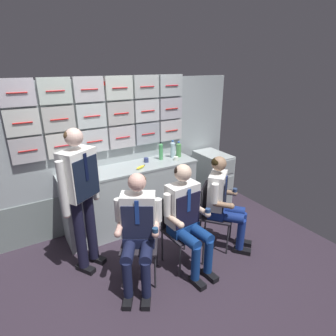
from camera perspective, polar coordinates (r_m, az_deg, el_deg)
ground at (r=3.54m, az=-2.63°, el=-20.94°), size 4.80×4.80×0.04m
galley_bulkhead at (r=4.07m, az=-12.21°, el=3.53°), size 4.20×0.14×2.18m
galley_counter at (r=4.16m, az=-7.45°, el=-5.93°), size 2.00×0.53×0.95m
service_trolley at (r=4.76m, az=9.09°, el=-2.07°), size 0.40×0.65×0.94m
folding_chair_left at (r=3.24m, az=-5.81°, el=-13.26°), size 0.55×0.55×0.85m
crew_member_left at (r=3.00m, az=-6.24°, el=-11.99°), size 0.61×0.69×1.29m
folding_chair_center at (r=3.41m, az=2.11°, el=-11.22°), size 0.43×0.43×0.85m
crew_member_center at (r=3.20m, az=3.92°, el=-9.46°), size 0.51×0.65×1.30m
folding_chair_right at (r=3.74m, az=8.71°, el=-8.30°), size 0.56×0.56×0.85m
crew_member_right at (r=3.65m, az=11.37°, el=-6.29°), size 0.63×0.66×1.27m
crew_member_standing at (r=3.20m, az=-17.68°, el=-4.22°), size 0.47×0.40×1.72m
water_bottle_short at (r=4.30m, az=0.99°, el=3.88°), size 0.07×0.07×0.27m
water_bottle_tall at (r=4.20m, az=-1.48°, el=3.52°), size 0.06×0.06×0.28m
water_bottle_blue_cap at (r=4.34m, az=2.22°, el=3.84°), size 0.08×0.08×0.25m
paper_cup_blue at (r=3.93m, az=-16.09°, el=-0.03°), size 0.06×0.06×0.07m
coffee_cup_white at (r=4.20m, az=1.65°, el=2.02°), size 0.07×0.07×0.06m
espresso_cup_small at (r=4.13m, az=-4.54°, el=1.69°), size 0.07×0.07×0.06m
snack_banana at (r=3.88m, az=-5.72°, el=0.16°), size 0.17×0.10×0.04m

